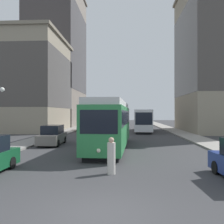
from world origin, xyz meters
The scene contains 11 objects.
ground_plane centered at (0.00, 0.00, 0.00)m, with size 200.00×200.00×0.00m, color #38383A.
sidewalk_left centered at (-8.71, 40.00, 0.07)m, with size 2.69×120.00×0.15m, color gray.
sidewalk_right centered at (8.71, 40.00, 0.07)m, with size 2.69×120.00×0.15m, color gray.
streetcar centered at (-0.46, 13.53, 2.10)m, with size 3.19×13.27×3.89m.
transit_bus centered at (3.41, 32.65, 1.95)m, with size 3.02×12.02×3.45m.
parked_car_left_near centered at (-6.07, 15.60, 0.84)m, with size 2.07×4.84×1.82m.
parked_car_left_mid centered at (-6.07, 33.96, 0.84)m, with size 1.98×4.78×1.82m.
pedestrian_crossing_near centered at (0.11, 4.83, 0.83)m, with size 0.40×0.40×1.78m.
building_left_corner centered at (-18.00, 33.84, 8.11)m, with size 16.50×15.40×15.81m.
building_left_midblock centered at (-15.18, 49.76, 16.67)m, with size 10.84×19.31×32.31m.
building_right_corner centered at (16.24, 33.21, 12.25)m, with size 12.97×16.06×23.79m.
Camera 1 is at (0.84, -7.12, 2.94)m, focal length 39.66 mm.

